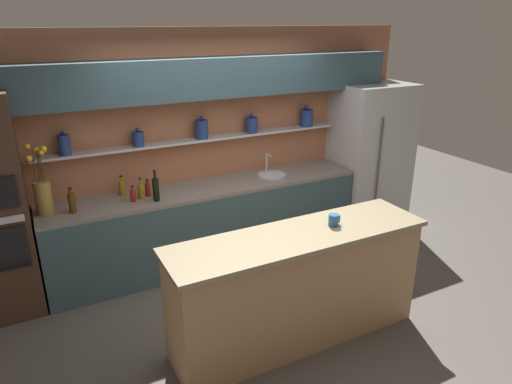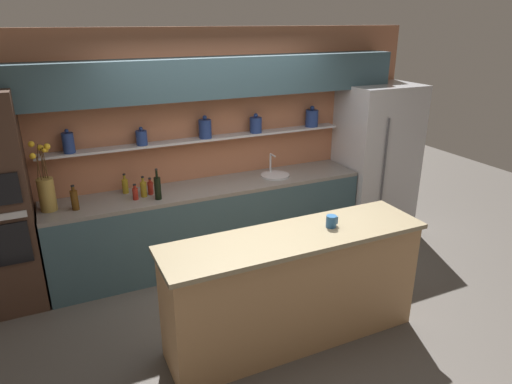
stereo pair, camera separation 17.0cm
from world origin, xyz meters
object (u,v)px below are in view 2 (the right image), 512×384
at_px(coffee_mug, 331,221).
at_px(flower_vase, 46,189).
at_px(sink_fixture, 275,174).
at_px(bottle_oil_3, 125,186).
at_px(bottle_spirit_4, 75,200).
at_px(bottle_wine_5, 158,188).
at_px(refrigerator, 376,159).
at_px(bottle_oil_2, 144,189).
at_px(bottle_sauce_1, 135,193).
at_px(bottle_sauce_0, 150,188).

bearing_deg(coffee_mug, flower_vase, 142.34).
relative_size(sink_fixture, bottle_oil_3, 1.57).
height_order(bottle_spirit_4, bottle_wine_5, bottle_wine_5).
bearing_deg(refrigerator, bottle_oil_3, 176.09).
bearing_deg(bottle_oil_2, coffee_mug, -52.87).
xyz_separation_m(bottle_sauce_1, bottle_wine_5, (0.22, -0.09, 0.06)).
relative_size(refrigerator, bottle_oil_2, 8.55).
distance_m(sink_fixture, bottle_oil_2, 1.56).
relative_size(sink_fixture, bottle_oil_2, 1.51).
bearing_deg(bottle_oil_2, flower_vase, 178.29).
relative_size(bottle_wine_5, coffee_mug, 3.04).
relative_size(flower_vase, bottle_sauce_0, 3.75).
bearing_deg(bottle_wine_5, bottle_oil_2, 131.39).
bearing_deg(flower_vase, bottle_spirit_4, -22.08).
bearing_deg(flower_vase, sink_fixture, -0.15).
distance_m(flower_vase, bottle_spirit_4, 0.28).
relative_size(bottle_oil_3, bottle_wine_5, 0.66).
height_order(sink_fixture, coffee_mug, sink_fixture).
distance_m(bottle_oil_3, bottle_wine_5, 0.43).
bearing_deg(sink_fixture, refrigerator, -1.88).
bearing_deg(bottle_sauce_0, bottle_oil_2, -153.56).
bearing_deg(refrigerator, bottle_wine_5, -177.85).
xyz_separation_m(refrigerator, bottle_wine_5, (-2.90, -0.11, 0.09)).
distance_m(bottle_oil_2, bottle_spirit_4, 0.69).
xyz_separation_m(bottle_sauce_0, bottle_sauce_1, (-0.18, -0.09, -0.01)).
distance_m(bottle_sauce_0, bottle_oil_2, 0.09).
xyz_separation_m(bottle_wine_5, coffee_mug, (1.12, -1.50, 0.02)).
bearing_deg(bottle_sauce_1, sink_fixture, 2.34).
bearing_deg(bottle_sauce_1, flower_vase, 174.85).
distance_m(bottle_spirit_4, bottle_wine_5, 0.81).
relative_size(bottle_oil_3, bottle_spirit_4, 0.85).
xyz_separation_m(refrigerator, sink_fixture, (-1.46, 0.05, -0.02)).
bearing_deg(bottle_sauce_1, refrigerator, 0.36).
bearing_deg(coffee_mug, bottle_oil_2, 127.13).
relative_size(bottle_oil_2, bottle_spirit_4, 0.88).
bearing_deg(bottle_spirit_4, bottle_oil_3, 26.08).
height_order(bottle_sauce_1, bottle_oil_3, bottle_oil_3).
bearing_deg(bottle_oil_2, bottle_sauce_1, -154.10).
bearing_deg(flower_vase, bottle_sauce_0, 0.72).
relative_size(flower_vase, bottle_oil_2, 3.07).
bearing_deg(sink_fixture, bottle_sauce_0, 179.26).
height_order(sink_fixture, bottle_sauce_1, sink_fixture).
height_order(bottle_oil_3, bottle_wine_5, bottle_wine_5).
height_order(flower_vase, bottle_oil_2, flower_vase).
xyz_separation_m(bottle_sauce_0, bottle_wine_5, (0.04, -0.18, 0.05)).
height_order(flower_vase, bottle_sauce_1, flower_vase).
bearing_deg(bottle_oil_2, bottle_sauce_0, 26.44).
xyz_separation_m(refrigerator, coffee_mug, (-1.78, -1.61, 0.11)).
bearing_deg(bottle_oil_2, sink_fixture, 0.77).
xyz_separation_m(bottle_oil_3, coffee_mug, (1.40, -1.83, 0.07)).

